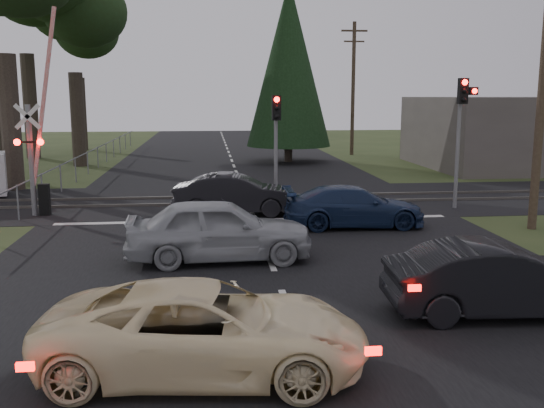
{
  "coord_description": "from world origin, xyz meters",
  "views": [
    {
      "loc": [
        -1.51,
        -11.49,
        4.1
      ],
      "look_at": [
        0.14,
        4.0,
        1.3
      ],
      "focal_mm": 40.0,
      "sensor_mm": 36.0,
      "label": 1
    }
  ],
  "objects": [
    {
      "name": "stop_line",
      "position": [
        0.0,
        8.2,
        0.01
      ],
      "size": [
        13.0,
        0.35,
        0.0
      ],
      "primitive_type": "cube",
      "color": "silver",
      "rests_on": "ground"
    },
    {
      "name": "rail_corridor",
      "position": [
        0.0,
        12.0,
        0.01
      ],
      "size": [
        120.0,
        8.0,
        0.01
      ],
      "primitive_type": "cube",
      "color": "black",
      "rests_on": "ground"
    },
    {
      "name": "dark_car_far",
      "position": [
        -0.58,
        9.29,
        0.71
      ],
      "size": [
        4.4,
        1.87,
        1.41
      ],
      "primitive_type": "imported",
      "rotation": [
        0.0,
        0.0,
        1.48
      ],
      "color": "black",
      "rests_on": "ground"
    },
    {
      "name": "traffic_signal_center",
      "position": [
        1.0,
        10.68,
        2.81
      ],
      "size": [
        0.32,
        0.48,
        4.1
      ],
      "color": "slate",
      "rests_on": "ground"
    },
    {
      "name": "fence_left",
      "position": [
        -7.8,
        22.5,
        0.0
      ],
      "size": [
        0.1,
        36.0,
        1.2
      ],
      "primitive_type": null,
      "color": "slate",
      "rests_on": "ground"
    },
    {
      "name": "utility_pole_near",
      "position": [
        8.5,
        6.0,
        4.73
      ],
      "size": [
        1.8,
        0.26,
        9.0
      ],
      "color": "#4C3D2D",
      "rests_on": "ground"
    },
    {
      "name": "cream_coupe",
      "position": [
        -1.59,
        -2.93,
        0.67
      ],
      "size": [
        5.05,
        2.72,
        1.35
      ],
      "primitive_type": "imported",
      "rotation": [
        0.0,
        0.0,
        1.47
      ],
      "color": "#FFEAB6",
      "rests_on": "ground"
    },
    {
      "name": "ground",
      "position": [
        0.0,
        0.0,
        0.0
      ],
      "size": [
        120.0,
        120.0,
        0.0
      ],
      "primitive_type": "plane",
      "color": "#2E3D1B",
      "rests_on": "ground"
    },
    {
      "name": "euc_tree_e",
      "position": [
        -11.0,
        36.0,
        9.51
      ],
      "size": [
        6.0,
        6.0,
        13.2
      ],
      "color": "#473D33",
      "rests_on": "ground"
    },
    {
      "name": "dark_hatchback",
      "position": [
        3.86,
        -1.09,
        0.69
      ],
      "size": [
        4.25,
        1.67,
        1.38
      ],
      "primitive_type": "imported",
      "rotation": [
        0.0,
        0.0,
        1.52
      ],
      "color": "black",
      "rests_on": "ground"
    },
    {
      "name": "rail_near",
      "position": [
        0.0,
        11.2,
        0.05
      ],
      "size": [
        120.0,
        0.12,
        0.1
      ],
      "primitive_type": "cube",
      "color": "#59544C",
      "rests_on": "ground"
    },
    {
      "name": "utility_pole_mid",
      "position": [
        8.5,
        30.0,
        4.73
      ],
      "size": [
        1.8,
        0.26,
        9.0
      ],
      "color": "#4C3D2D",
      "rests_on": "ground"
    },
    {
      "name": "utility_pole_far",
      "position": [
        8.5,
        55.0,
        4.73
      ],
      "size": [
        1.8,
        0.26,
        9.0
      ],
      "color": "#4C3D2D",
      "rests_on": "ground"
    },
    {
      "name": "silver_car",
      "position": [
        -1.26,
        3.34,
        0.79
      ],
      "size": [
        4.69,
        2.01,
        1.58
      ],
      "primitive_type": "imported",
      "rotation": [
        0.0,
        0.0,
        1.6
      ],
      "color": "#979B9F",
      "rests_on": "ground"
    },
    {
      "name": "traffic_signal_right",
      "position": [
        7.55,
        9.47,
        3.31
      ],
      "size": [
        0.68,
        0.48,
        4.7
      ],
      "color": "slate",
      "rests_on": "ground"
    },
    {
      "name": "rail_far",
      "position": [
        0.0,
        12.8,
        0.05
      ],
      "size": [
        120.0,
        0.12,
        0.1
      ],
      "primitive_type": "cube",
      "color": "#59544C",
      "rests_on": "ground"
    },
    {
      "name": "blue_sedan",
      "position": [
        3.04,
        6.88,
        0.64
      ],
      "size": [
        4.48,
        1.91,
        1.29
      ],
      "primitive_type": "imported",
      "rotation": [
        0.0,
        0.0,
        1.55
      ],
      "color": "#172646",
      "rests_on": "ground"
    },
    {
      "name": "road",
      "position": [
        0.0,
        10.0,
        0.01
      ],
      "size": [
        14.0,
        100.0,
        0.01
      ],
      "primitive_type": "cube",
      "color": "black",
      "rests_on": "ground"
    },
    {
      "name": "crossing_signal",
      "position": [
        -7.27,
        9.79,
        2.06
      ],
      "size": [
        1.62,
        0.38,
        6.96
      ],
      "color": "slate",
      "rests_on": "ground"
    },
    {
      "name": "conifer_tree",
      "position": [
        3.5,
        26.0,
        5.99
      ],
      "size": [
        5.2,
        5.2,
        11.0
      ],
      "color": "#473D33",
      "rests_on": "ground"
    }
  ]
}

